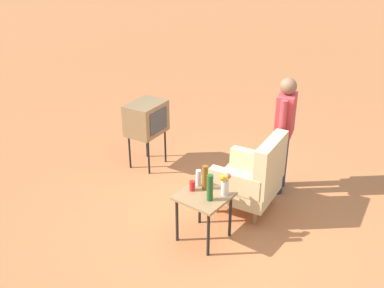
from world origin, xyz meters
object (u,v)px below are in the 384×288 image
person_standing (284,128)px  flower_vase (225,183)px  bottle_short_clear (198,178)px  bottle_wine_green (210,188)px  side_table (204,201)px  tv_on_stand (146,119)px  bottle_tall_amber (205,177)px  soda_can_red (192,186)px  armchair (253,177)px

person_standing → flower_vase: (1.43, -0.00, -0.18)m
flower_vase → bottle_short_clear: bearing=-87.9°
bottle_wine_green → bottle_short_clear: size_ratio=1.60×
side_table → bottle_short_clear: bottle_short_clear is taller
tv_on_stand → bottle_tall_amber: (0.86, 1.70, -0.02)m
side_table → flower_vase: (-0.14, 0.19, 0.24)m
person_standing → bottle_tall_amber: (1.46, -0.26, -0.18)m
soda_can_red → flower_vase: size_ratio=0.46×
tv_on_stand → bottle_wine_green: 2.15m
armchair → side_table: (0.87, -0.14, 0.02)m
side_table → bottle_short_clear: bearing=-126.4°
armchair → soda_can_red: (0.87, -0.31, 0.17)m
bottle_wine_green → soda_can_red: bearing=-99.2°
side_table → bottle_tall_amber: bottle_tall_amber is taller
soda_can_red → tv_on_stand: bearing=-121.4°
person_standing → soda_can_red: person_standing is taller
side_table → person_standing: (-1.57, 0.19, 0.42)m
side_table → bottle_wine_green: 0.28m
bottle_wine_green → flower_vase: bottle_wine_green is taller
bottle_tall_amber → bottle_wine_green: bottle_wine_green is taller
person_standing → bottle_short_clear: 1.50m
tv_on_stand → flower_vase: (0.83, 1.96, -0.02)m
soda_can_red → bottle_tall_amber: bearing=141.6°
soda_can_red → bottle_short_clear: 0.14m
bottle_tall_amber → soda_can_red: bottle_tall_amber is taller
tv_on_stand → bottle_short_clear: 1.81m
armchair → bottle_short_clear: (0.73, -0.32, 0.21)m
bottle_wine_green → soda_can_red: 0.30m
tv_on_stand → side_table: bearing=61.2°
armchair → soda_can_red: armchair is taller
flower_vase → bottle_tall_amber: bearing=-83.4°
armchair → bottle_wine_green: (0.92, -0.03, 0.27)m
flower_vase → armchair: bearing=-176.7°
armchair → bottle_short_clear: armchair is taller
person_standing → soda_can_red: size_ratio=13.44×
tv_on_stand → flower_vase: 2.13m
side_table → bottle_tall_amber: bearing=-148.1°
tv_on_stand → bottle_tall_amber: tv_on_stand is taller
flower_vase → person_standing: bearing=179.8°
side_table → bottle_wine_green: (0.05, 0.11, 0.25)m
bottle_wine_green → person_standing: bearing=177.3°
bottle_wine_green → flower_vase: 0.21m
person_standing → bottle_short_clear: person_standing is taller
soda_can_red → person_standing: bearing=167.3°
tv_on_stand → soda_can_red: size_ratio=8.44×
bottle_short_clear → flower_vase: (-0.01, 0.36, 0.05)m
bottle_wine_green → tv_on_stand: bearing=-118.5°
bottle_tall_amber → bottle_short_clear: size_ratio=1.50×
bottle_short_clear → flower_vase: size_ratio=0.75×
armchair → side_table: armchair is taller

